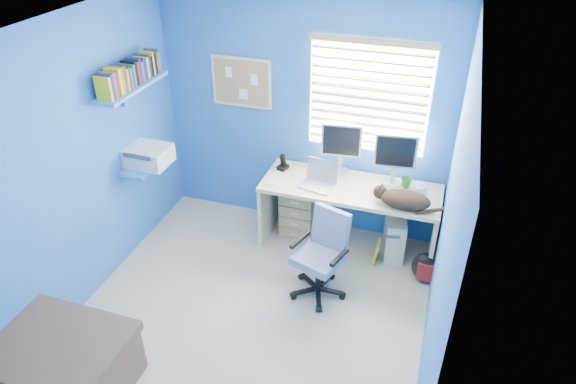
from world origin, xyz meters
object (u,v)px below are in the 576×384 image
(laptop, at_px, (317,177))
(tower_pc, at_px, (394,234))
(cat, at_px, (405,200))
(office_chair, at_px, (321,265))
(desk, at_px, (349,217))

(laptop, bearing_deg, tower_pc, 21.76)
(laptop, relative_size, cat, 0.72)
(laptop, bearing_deg, cat, 3.95)
(cat, relative_size, office_chair, 0.55)
(office_chair, bearing_deg, laptop, 109.58)
(desk, bearing_deg, cat, -20.55)
(tower_pc, xyz_separation_m, office_chair, (-0.57, -0.79, 0.09))
(desk, xyz_separation_m, laptop, (-0.32, -0.10, 0.48))
(desk, relative_size, cat, 3.81)
(desk, bearing_deg, tower_pc, 6.37)
(desk, height_order, cat, cat)
(tower_pc, height_order, office_chair, office_chair)
(laptop, xyz_separation_m, cat, (0.86, -0.11, -0.03))
(laptop, bearing_deg, desk, 28.23)
(cat, height_order, tower_pc, cat)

